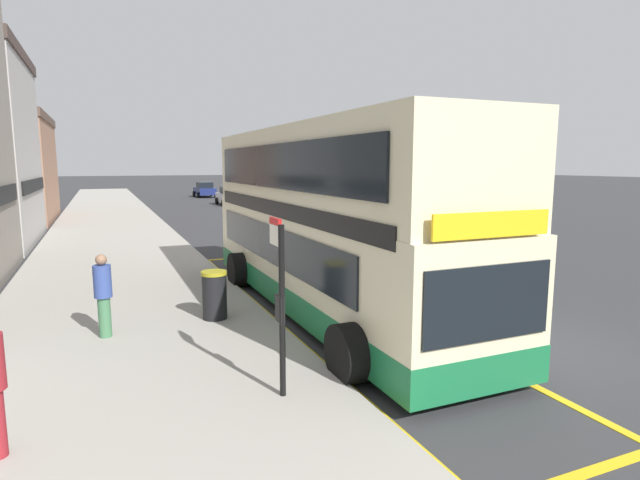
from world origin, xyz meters
name	(u,v)px	position (x,y,z in m)	size (l,w,h in m)	color
ground_plane	(207,211)	(0.00, 32.00, 0.00)	(260.00, 260.00, 0.00)	#333335
pavement_near	(108,213)	(-7.00, 32.00, 0.07)	(6.00, 76.00, 0.14)	#A39E93
double_decker_bus	(326,226)	(-2.46, 4.02, 2.07)	(3.25, 11.40, 4.40)	beige
bus_bay_markings	(321,308)	(-2.54, 4.13, 0.01)	(2.92, 15.16, 0.01)	gold
bus_stop_sign	(280,292)	(-5.08, -0.26, 1.69)	(0.09, 0.51, 2.63)	black
parked_car_white_far	(231,196)	(2.99, 36.82, 0.80)	(2.09, 4.20, 1.62)	silver
parked_car_navy_behind	(205,190)	(2.98, 48.77, 0.80)	(2.09, 4.20, 1.62)	navy
parked_car_navy_across	(353,217)	(4.68, 16.55, 0.80)	(2.09, 4.20, 1.62)	navy
pedestrian_waiting_near_sign	(103,292)	(-7.47, 3.52, 1.04)	(0.34, 0.34, 1.67)	#3F724C
litter_bin	(215,295)	(-5.22, 3.87, 0.68)	(0.56, 0.56, 1.07)	black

